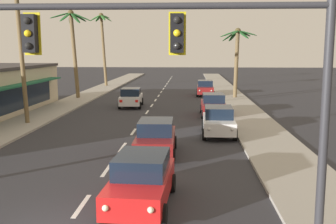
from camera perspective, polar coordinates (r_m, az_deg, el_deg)
The scene contains 14 objects.
sidewalk_right at distance 30.92m, azimuth 11.13°, elevation -0.64°, with size 3.20×110.00×0.14m, color #9E998E.
sidewalk_left at distance 32.63m, azimuth -17.13°, elevation -0.38°, with size 3.20×110.00×0.14m, color #9E998E.
lane_markings at distance 30.08m, azimuth -2.71°, elevation -0.87°, with size 4.28×86.51×0.01m.
traffic_signal_mast at distance 9.89m, azimuth 1.60°, elevation 7.76°, with size 11.15×0.41×6.69m.
sedan_lead_at_stop_bar at distance 13.26m, azimuth -3.74°, elevation -9.49°, with size 2.11×4.51×1.68m.
sedan_third_in_queue at distance 19.42m, azimuth -1.73°, elevation -3.61°, with size 2.00×4.47×1.68m.
sedan_oncoming_far at distance 36.08m, azimuth -5.20°, elevation 2.06°, with size 2.12×4.52×1.68m.
sedan_parked_nearest_kerb at distance 24.18m, azimuth 7.11°, elevation -1.23°, with size 2.01×4.47×1.68m.
sedan_parked_mid_kerb at distance 31.35m, azimuth 6.39°, elevation 1.05°, with size 1.97×4.46×1.68m.
sedan_parked_far_kerb at distance 45.27m, azimuth 5.26°, elevation 3.40°, with size 2.01×4.48×1.68m.
palm_left_second at distance 28.83m, azimuth -20.28°, elevation 12.38°, with size 3.44×3.20×9.59m.
palm_left_third at distance 42.75m, azimuth -13.15°, elevation 9.86°, with size 4.19×3.79×8.98m.
palm_left_farthest at distance 56.95m, azimuth -9.16°, elevation 10.12°, with size 3.19×3.11×9.99m.
palm_right_third at distance 42.59m, azimuth 9.65°, elevation 8.57°, with size 3.86×3.54×7.24m.
Camera 1 is at (3.47, -10.22, 4.98)m, focal length 43.41 mm.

